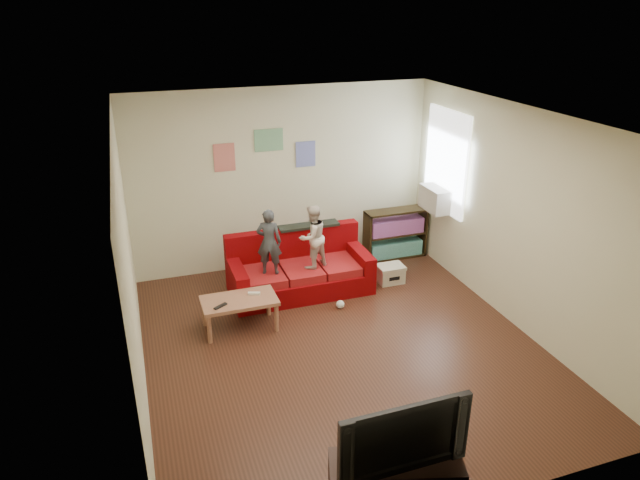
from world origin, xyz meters
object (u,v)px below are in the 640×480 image
object	(u,v)px
child_a	(269,242)
bookshelf	(395,236)
file_box	(390,274)
child_b	(312,237)
coffee_table	(239,303)
television	(399,431)
sofa	(299,271)

from	to	relation	value
child_a	bookshelf	size ratio (longest dim) A/B	0.92
bookshelf	file_box	world-z (taller)	bookshelf
child_b	coffee_table	xyz separation A→B (m)	(-1.14, -0.59, -0.50)
child_a	file_box	xyz separation A→B (m)	(1.77, -0.05, -0.73)
child_b	coffee_table	distance (m)	1.38
child_a	television	world-z (taller)	child_a
child_a	coffee_table	bearing A→B (deg)	70.08
bookshelf	television	world-z (taller)	television
coffee_table	television	xyz separation A→B (m)	(0.66, -3.03, 0.36)
child_b	bookshelf	world-z (taller)	child_b
coffee_table	bookshelf	size ratio (longest dim) A/B	0.93
child_b	file_box	size ratio (longest dim) A/B	2.33
sofa	bookshelf	world-z (taller)	sofa
child_a	television	distance (m)	3.63
bookshelf	television	distance (m)	4.85
sofa	coffee_table	world-z (taller)	sofa
sofa	child_b	size ratio (longest dim) A/B	2.19
coffee_table	file_box	bearing A→B (deg)	13.15
sofa	bookshelf	distance (m)	1.85
child_b	bookshelf	bearing A→B (deg)	-178.36
child_b	bookshelf	xyz separation A→B (m)	(1.61, 0.74, -0.50)
sofa	television	distance (m)	3.83
coffee_table	child_a	bearing A→B (deg)	47.35
child_a	file_box	bearing A→B (deg)	-158.82
sofa	file_box	xyz separation A→B (m)	(1.32, -0.21, -0.15)
child_a	coffee_table	distance (m)	0.95
child_a	coffee_table	world-z (taller)	child_a
file_box	child_b	bearing A→B (deg)	177.66
child_b	coffee_table	size ratio (longest dim) A/B	0.97
child_b	coffee_table	world-z (taller)	child_b
file_box	bookshelf	bearing A→B (deg)	60.76
child_a	file_box	distance (m)	1.92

